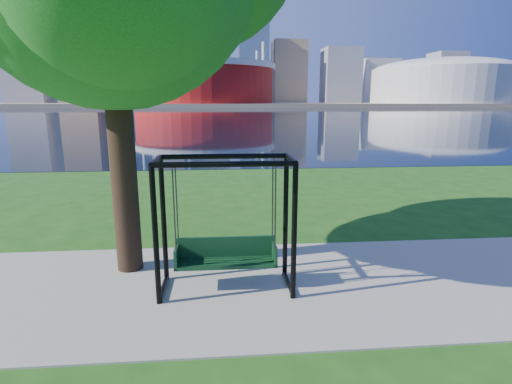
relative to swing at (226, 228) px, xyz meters
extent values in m
plane|color=#1E5114|center=(0.60, 0.55, -1.13)|extent=(900.00, 900.00, 0.00)
cube|color=#9E937F|center=(0.60, 0.05, -1.11)|extent=(120.00, 4.00, 0.03)
cube|color=black|center=(0.60, 102.55, -1.12)|extent=(900.00, 180.00, 0.02)
cube|color=#937F60|center=(0.60, 306.55, -0.13)|extent=(900.00, 228.00, 2.00)
cylinder|color=maroon|center=(-9.40, 235.55, 11.87)|extent=(80.00, 80.00, 22.00)
cylinder|color=silver|center=(-9.40, 235.55, 21.37)|extent=(83.00, 83.00, 3.00)
cylinder|color=silver|center=(23.51, 254.55, 16.87)|extent=(2.00, 2.00, 32.00)
cylinder|color=silver|center=(-42.31, 254.55, 16.87)|extent=(2.00, 2.00, 32.00)
cylinder|color=silver|center=(-42.31, 216.55, 16.87)|extent=(2.00, 2.00, 32.00)
cylinder|color=silver|center=(23.51, 216.55, 16.87)|extent=(2.00, 2.00, 32.00)
cylinder|color=beige|center=(135.60, 235.55, 10.87)|extent=(84.00, 84.00, 20.00)
ellipsoid|color=beige|center=(135.60, 235.55, 19.87)|extent=(84.00, 84.00, 15.12)
cube|color=gray|center=(-139.40, 310.55, 31.87)|extent=(28.00, 28.00, 62.00)
cube|color=#998466|center=(-99.40, 300.55, 44.87)|extent=(26.00, 26.00, 88.00)
cube|color=slate|center=(-69.40, 325.55, 48.37)|extent=(30.00, 24.00, 95.00)
cube|color=gray|center=(-39.40, 305.55, 36.87)|extent=(24.00, 24.00, 72.00)
cube|color=silver|center=(-9.40, 335.55, 40.87)|extent=(32.00, 28.00, 80.00)
cube|color=slate|center=(25.60, 310.55, 29.87)|extent=(22.00, 22.00, 58.00)
cube|color=#998466|center=(55.60, 325.55, 24.87)|extent=(26.00, 26.00, 48.00)
cube|color=gray|center=(95.60, 315.55, 21.87)|extent=(28.00, 24.00, 42.00)
cube|color=silver|center=(135.60, 340.55, 18.87)|extent=(30.00, 26.00, 36.00)
cube|color=gray|center=(185.60, 320.55, 20.87)|extent=(24.00, 24.00, 40.00)
cube|color=#998466|center=(225.60, 335.55, 16.87)|extent=(26.00, 26.00, 32.00)
cylinder|color=black|center=(-1.10, -0.47, 0.02)|extent=(0.09, 0.09, 2.29)
cylinder|color=black|center=(1.09, -0.48, 0.02)|extent=(0.09, 0.09, 2.29)
cylinder|color=black|center=(-1.09, 0.42, 0.02)|extent=(0.09, 0.09, 2.29)
cylinder|color=black|center=(1.10, 0.41, 0.02)|extent=(0.09, 0.09, 2.29)
cylinder|color=black|center=(0.00, -0.48, 1.16)|extent=(2.19, 0.10, 0.09)
cylinder|color=black|center=(0.00, 0.42, 1.16)|extent=(2.19, 0.10, 0.09)
cylinder|color=black|center=(-1.09, -0.02, 1.16)|extent=(0.09, 0.90, 0.09)
cylinder|color=black|center=(-1.09, -0.02, -1.05)|extent=(0.08, 0.90, 0.07)
cylinder|color=black|center=(1.09, -0.03, 1.16)|extent=(0.09, 0.90, 0.09)
cylinder|color=black|center=(1.09, -0.03, -1.05)|extent=(0.08, 0.90, 0.07)
cube|color=black|center=(0.00, -0.03, -0.63)|extent=(1.74, 0.46, 0.06)
cube|color=black|center=(0.00, 0.17, -0.41)|extent=(1.74, 0.06, 0.38)
cube|color=black|center=(-0.84, -0.02, -0.49)|extent=(0.05, 0.45, 0.34)
cube|color=black|center=(0.84, -0.03, -0.49)|extent=(0.05, 0.45, 0.34)
cylinder|color=#36363C|center=(-0.82, -0.21, 0.39)|extent=(0.02, 0.02, 1.44)
cylinder|color=#36363C|center=(0.82, -0.22, 0.39)|extent=(0.02, 0.02, 1.44)
cylinder|color=#36363C|center=(-0.82, 0.16, 0.39)|extent=(0.02, 0.02, 1.44)
cylinder|color=#36363C|center=(0.82, 0.15, 0.39)|extent=(0.02, 0.02, 1.44)
cylinder|color=black|center=(-1.86, 1.00, 1.27)|extent=(0.48, 0.48, 4.79)
camera|label=1|loc=(-0.05, -6.48, 2.09)|focal=28.00mm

